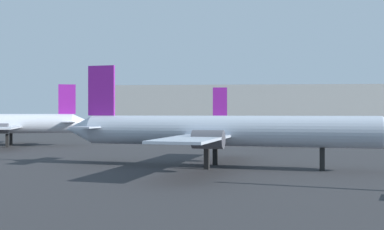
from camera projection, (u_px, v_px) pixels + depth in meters
The scene contains 4 objects.
airplane_on_taxiway at pixel (221, 131), 43.27m from camera, with size 33.71×24.89×9.98m.
airplane_distant at pixel (4, 124), 70.32m from camera, with size 27.34×22.65×9.71m.
airplane_far_right at pixel (285, 125), 81.28m from camera, with size 31.14×24.52×9.76m.
terminal_building at pixel (263, 108), 138.99m from camera, with size 99.37×21.89×13.28m, color #B7B7B2.
Camera 1 is at (1.58, -12.65, 5.10)m, focal length 42.83 mm.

